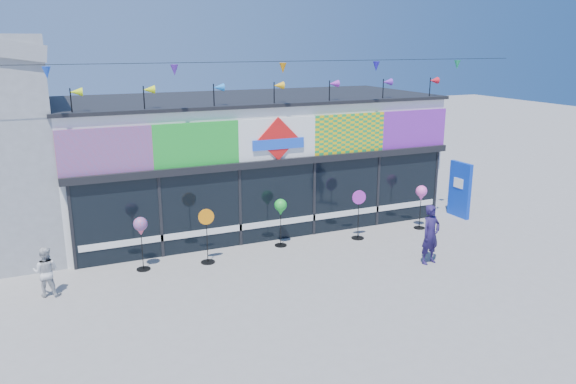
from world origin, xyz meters
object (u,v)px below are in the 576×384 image
spinner_1 (207,235)px  spinner_4 (421,194)px  spinner_2 (281,209)px  blue_sign (460,189)px  spinner_3 (358,213)px  adult_man (431,234)px  spinner_0 (141,228)px  child (46,272)px

spinner_1 → spinner_4: size_ratio=1.07×
spinner_2 → spinner_4: spinner_2 is taller
spinner_4 → blue_sign: bearing=15.0°
blue_sign → spinner_3: bearing=-174.5°
spinner_2 → adult_man: (3.17, -2.85, -0.33)m
spinner_0 → spinner_4: 8.75m
adult_man → spinner_2: bearing=128.2°
spinner_0 → child: bearing=-163.7°
spinner_4 → spinner_0: bearing=179.3°
blue_sign → spinner_4: blue_sign is taller
spinner_1 → child: 4.06m
spinner_2 → spinner_3: spinner_3 is taller
spinner_1 → spinner_2: 2.39m
blue_sign → spinner_4: size_ratio=1.34×
spinner_3 → adult_man: bearing=-72.9°
spinner_0 → adult_man: (7.19, -2.64, -0.34)m
blue_sign → adult_man: blue_sign is taller
adult_man → child: (-9.53, 1.96, -0.21)m
spinner_0 → spinner_3: size_ratio=0.95×
blue_sign → spinner_1: (-9.06, -0.64, -0.15)m
spinner_0 → spinner_2: spinner_0 is taller
spinner_4 → child: spinner_4 is taller
spinner_3 → spinner_0: bearing=178.7°
spinner_0 → spinner_4: spinner_0 is taller
adult_man → child: bearing=158.5°
spinner_3 → child: spinner_3 is taller
spinner_3 → child: (-8.76, -0.53, -0.20)m
blue_sign → spinner_2: 6.74m
spinner_2 → spinner_3: (2.41, -0.36, -0.34)m
adult_man → spinner_1: bearing=146.2°
blue_sign → spinner_0: (-10.76, -0.44, 0.21)m
adult_man → child: size_ratio=1.35×
spinner_0 → spinner_2: (4.02, 0.21, -0.02)m
spinner_1 → child: bearing=-173.2°
adult_man → spinner_0: bearing=149.9°
spinner_0 → adult_man: adult_man is taller
adult_man → child: 9.73m
adult_man → spinner_3: bearing=97.2°
blue_sign → adult_man: (-3.56, -3.08, -0.14)m
adult_man → spinner_4: bearing=48.6°
spinner_2 → spinner_4: bearing=-3.7°
spinner_3 → spinner_4: size_ratio=1.07×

